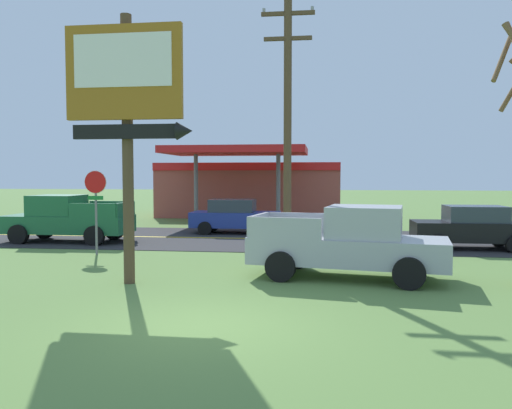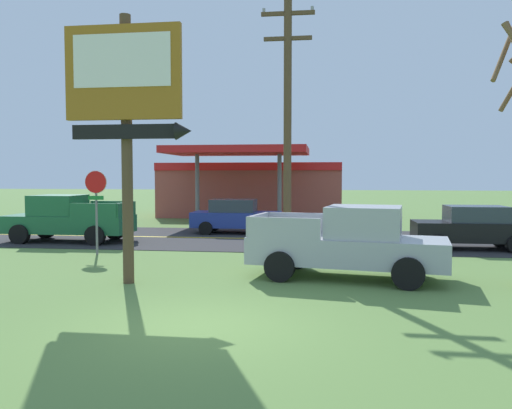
{
  "view_description": "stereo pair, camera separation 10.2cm",
  "coord_description": "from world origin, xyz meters",
  "px_view_note": "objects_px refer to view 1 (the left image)",
  "views": [
    {
      "loc": [
        2.23,
        -9.08,
        2.78
      ],
      "look_at": [
        0.0,
        8.0,
        1.8
      ],
      "focal_mm": 35.95,
      "sensor_mm": 36.0,
      "label": 1
    },
    {
      "loc": [
        2.33,
        -9.07,
        2.78
      ],
      "look_at": [
        0.0,
        8.0,
        1.8
      ],
      "focal_mm": 35.95,
      "sensor_mm": 36.0,
      "label": 2
    }
  ],
  "objects_px": {
    "utility_pole": "(288,122)",
    "gas_station": "(250,188)",
    "pickup_silver_parked_on_lawn": "(350,243)",
    "car_blue_mid_lane": "(235,216)",
    "motel_sign": "(127,99)",
    "car_black_near_lane": "(471,227)",
    "pickup_green_on_road": "(66,219)",
    "stop_sign": "(96,197)"
  },
  "relations": [
    {
      "from": "motel_sign",
      "to": "pickup_green_on_road",
      "type": "relative_size",
      "value": 1.31
    },
    {
      "from": "motel_sign",
      "to": "utility_pole",
      "type": "distance_m",
      "value": 5.82
    },
    {
      "from": "car_blue_mid_lane",
      "to": "stop_sign",
      "type": "bearing_deg",
      "value": -117.42
    },
    {
      "from": "pickup_silver_parked_on_lawn",
      "to": "car_blue_mid_lane",
      "type": "relative_size",
      "value": 1.3
    },
    {
      "from": "stop_sign",
      "to": "gas_station",
      "type": "xyz_separation_m",
      "value": [
        2.94,
        17.75,
        -0.08
      ]
    },
    {
      "from": "pickup_silver_parked_on_lawn",
      "to": "utility_pole",
      "type": "bearing_deg",
      "value": 122.67
    },
    {
      "from": "pickup_green_on_road",
      "to": "car_black_near_lane",
      "type": "height_order",
      "value": "pickup_green_on_road"
    },
    {
      "from": "gas_station",
      "to": "pickup_silver_parked_on_lawn",
      "type": "height_order",
      "value": "gas_station"
    },
    {
      "from": "pickup_green_on_road",
      "to": "car_blue_mid_lane",
      "type": "relative_size",
      "value": 1.24
    },
    {
      "from": "stop_sign",
      "to": "pickup_silver_parked_on_lawn",
      "type": "height_order",
      "value": "stop_sign"
    },
    {
      "from": "motel_sign",
      "to": "stop_sign",
      "type": "relative_size",
      "value": 2.31
    },
    {
      "from": "motel_sign",
      "to": "stop_sign",
      "type": "distance_m",
      "value": 6.05
    },
    {
      "from": "pickup_silver_parked_on_lawn",
      "to": "pickup_green_on_road",
      "type": "distance_m",
      "value": 12.91
    },
    {
      "from": "motel_sign",
      "to": "car_blue_mid_lane",
      "type": "bearing_deg",
      "value": 86.51
    },
    {
      "from": "pickup_silver_parked_on_lawn",
      "to": "pickup_green_on_road",
      "type": "xyz_separation_m",
      "value": [
        -11.35,
        6.15,
        0.0
      ]
    },
    {
      "from": "gas_station",
      "to": "pickup_silver_parked_on_lawn",
      "type": "relative_size",
      "value": 2.2
    },
    {
      "from": "utility_pole",
      "to": "motel_sign",
      "type": "bearing_deg",
      "value": -129.7
    },
    {
      "from": "gas_station",
      "to": "car_blue_mid_lane",
      "type": "bearing_deg",
      "value": -85.95
    },
    {
      "from": "motel_sign",
      "to": "car_black_near_lane",
      "type": "distance_m",
      "value": 13.52
    },
    {
      "from": "stop_sign",
      "to": "pickup_silver_parked_on_lawn",
      "type": "bearing_deg",
      "value": -19.38
    },
    {
      "from": "motel_sign",
      "to": "utility_pole",
      "type": "bearing_deg",
      "value": 50.3
    },
    {
      "from": "stop_sign",
      "to": "pickup_silver_parked_on_lawn",
      "type": "xyz_separation_m",
      "value": [
        8.6,
        -3.02,
        -1.06
      ]
    },
    {
      "from": "pickup_silver_parked_on_lawn",
      "to": "car_blue_mid_lane",
      "type": "bearing_deg",
      "value": 115.78
    },
    {
      "from": "motel_sign",
      "to": "car_black_near_lane",
      "type": "height_order",
      "value": "motel_sign"
    },
    {
      "from": "motel_sign",
      "to": "pickup_silver_parked_on_lawn",
      "type": "bearing_deg",
      "value": 15.1
    },
    {
      "from": "gas_station",
      "to": "car_black_near_lane",
      "type": "distance_m",
      "value": 18.03
    },
    {
      "from": "pickup_silver_parked_on_lawn",
      "to": "car_black_near_lane",
      "type": "relative_size",
      "value": 1.3
    },
    {
      "from": "stop_sign",
      "to": "car_blue_mid_lane",
      "type": "distance_m",
      "value": 8.11
    },
    {
      "from": "gas_station",
      "to": "pickup_silver_parked_on_lawn",
      "type": "distance_m",
      "value": 21.55
    },
    {
      "from": "gas_station",
      "to": "pickup_silver_parked_on_lawn",
      "type": "xyz_separation_m",
      "value": [
        5.65,
        -20.78,
        -0.98
      ]
    },
    {
      "from": "utility_pole",
      "to": "pickup_silver_parked_on_lawn",
      "type": "xyz_separation_m",
      "value": [
        1.9,
        -2.96,
        -3.57
      ]
    },
    {
      "from": "motel_sign",
      "to": "car_blue_mid_lane",
      "type": "distance_m",
      "value": 12.3
    },
    {
      "from": "utility_pole",
      "to": "pickup_green_on_road",
      "type": "distance_m",
      "value": 10.59
    },
    {
      "from": "utility_pole",
      "to": "pickup_green_on_road",
      "type": "relative_size",
      "value": 1.64
    },
    {
      "from": "car_blue_mid_lane",
      "to": "pickup_green_on_road",
      "type": "bearing_deg",
      "value": -148.17
    },
    {
      "from": "motel_sign",
      "to": "car_black_near_lane",
      "type": "xyz_separation_m",
      "value": [
        10.45,
        7.66,
        -3.85
      ]
    },
    {
      "from": "car_black_near_lane",
      "to": "pickup_silver_parked_on_lawn",
      "type": "bearing_deg",
      "value": -128.16
    },
    {
      "from": "utility_pole",
      "to": "gas_station",
      "type": "distance_m",
      "value": 18.39
    },
    {
      "from": "stop_sign",
      "to": "car_black_near_lane",
      "type": "relative_size",
      "value": 0.7
    },
    {
      "from": "motel_sign",
      "to": "utility_pole",
      "type": "relative_size",
      "value": 0.8
    },
    {
      "from": "motel_sign",
      "to": "gas_station",
      "type": "distance_m",
      "value": 22.46
    },
    {
      "from": "pickup_green_on_road",
      "to": "car_blue_mid_lane",
      "type": "distance_m",
      "value": 7.59
    }
  ]
}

